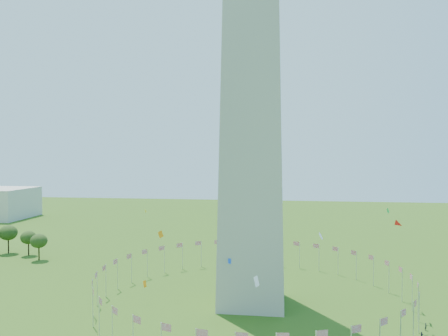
{
  "coord_description": "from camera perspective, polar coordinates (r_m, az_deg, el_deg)",
  "views": [
    {
      "loc": [
        7.92,
        -62.74,
        39.5
      ],
      "look_at": [
        -5.32,
        35.0,
        36.05
      ],
      "focal_mm": 35.0,
      "sensor_mm": 36.0,
      "label": 1
    }
  ],
  "objects": [
    {
      "name": "flag_ring",
      "position": [
        118.31,
        3.66,
        -15.21
      ],
      "size": [
        80.24,
        80.24,
        9.0
      ],
      "color": "silver",
      "rests_on": "ground"
    },
    {
      "name": "kites_aloft",
      "position": [
        90.1,
        11.93,
        -12.55
      ],
      "size": [
        88.7,
        78.35,
        28.66
      ],
      "color": "red",
      "rests_on": "ground"
    }
  ]
}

